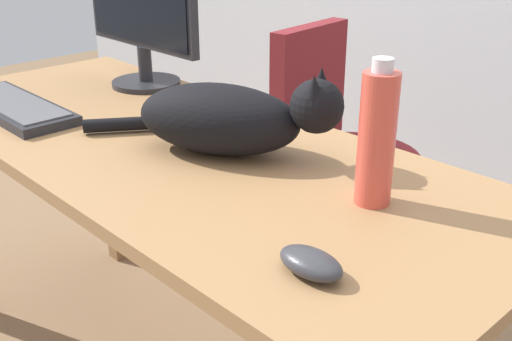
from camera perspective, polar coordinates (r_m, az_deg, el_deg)
The scene contains 7 objects.
desk at distance 1.48m, azimuth -7.39°, elevation -1.13°, with size 1.66×0.66×0.76m.
office_chair at distance 2.15m, azimuth 7.53°, elevation -0.97°, with size 0.48×0.48×0.89m.
monitor at distance 1.84m, azimuth -10.49°, elevation 14.44°, with size 0.48×0.20×0.41m.
keyboard at distance 1.74m, azimuth -21.22°, elevation 5.46°, with size 0.44×0.15×0.03m.
cat at distance 1.33m, azimuth -2.51°, elevation 4.88°, with size 0.56×0.33×0.20m.
computer_mouse at distance 0.92m, azimuth 5.02°, elevation -8.40°, with size 0.11×0.06×0.04m, color #333338.
water_bottle at distance 1.11m, azimuth 10.96°, elevation 2.95°, with size 0.07×0.07×0.26m.
Camera 1 is at (1.10, -0.78, 1.26)m, focal length 43.88 mm.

